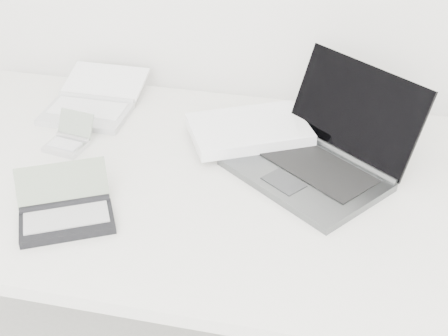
% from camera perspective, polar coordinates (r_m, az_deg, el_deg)
% --- Properties ---
extents(desk, '(1.60, 0.80, 0.73)m').
position_cam_1_polar(desk, '(1.39, 1.57, -2.86)').
color(desk, white).
rests_on(desk, ground).
extents(laptop_large, '(0.56, 0.46, 0.21)m').
position_cam_1_polar(laptop_large, '(1.44, 5.99, 2.19)').
color(laptop_large, '#56595B').
rests_on(laptop_large, desk).
extents(netbook_open_white, '(0.22, 0.28, 0.05)m').
position_cam_1_polar(netbook_open_white, '(1.67, -11.97, 5.76)').
color(netbook_open_white, silver).
rests_on(netbook_open_white, desk).
extents(pda_silver, '(0.11, 0.12, 0.07)m').
position_cam_1_polar(pda_silver, '(1.53, -14.01, 2.49)').
color(pda_silver, silver).
rests_on(pda_silver, desk).
extents(palmtop_charcoal, '(0.24, 0.22, 0.09)m').
position_cam_1_polar(palmtop_charcoal, '(1.29, -14.26, -3.93)').
color(palmtop_charcoal, black).
rests_on(palmtop_charcoal, desk).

